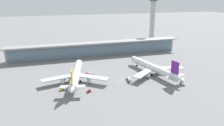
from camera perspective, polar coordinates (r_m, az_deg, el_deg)
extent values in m
plane|color=slate|center=(166.75, 2.12, -4.84)|extent=(1200.00, 1200.00, 0.00)
cylinder|color=white|center=(167.55, -9.62, -2.89)|extent=(18.32, 56.72, 5.99)
cone|color=white|center=(196.57, -8.83, 0.27)|extent=(6.91, 6.55, 5.87)
cone|color=white|center=(139.32, -10.74, -7.07)|extent=(6.71, 7.61, 5.39)
cube|color=black|center=(193.00, -8.92, 0.26)|extent=(4.93, 3.40, 0.72)
cube|color=#B7BABF|center=(164.91, -14.23, -3.94)|extent=(26.64, 12.37, 0.72)
cube|color=#B7BABF|center=(162.27, -5.21, -3.80)|extent=(24.28, 21.30, 0.72)
cylinder|color=silver|center=(164.59, -13.15, -4.67)|extent=(4.18, 4.96, 3.30)
cylinder|color=silver|center=(162.58, -6.29, -4.58)|extent=(4.18, 4.96, 3.30)
cube|color=gold|center=(141.35, -10.68, -3.60)|extent=(2.29, 7.21, 9.29)
cube|color=#B7BABF|center=(142.97, -10.57, -6.27)|extent=(17.12, 8.06, 0.52)
cylinder|color=black|center=(166.86, -10.76, -4.88)|extent=(1.53, 1.68, 1.45)
cylinder|color=black|center=(166.19, -8.48, -4.85)|extent=(1.53, 1.68, 1.45)
cylinder|color=black|center=(190.49, -8.94, -1.88)|extent=(1.53, 1.68, 1.45)
cylinder|color=white|center=(182.99, 10.83, -1.17)|extent=(17.67, 56.79, 5.99)
cone|color=white|center=(206.36, 5.44, 1.24)|extent=(6.86, 6.49, 5.87)
cone|color=white|center=(162.09, 17.67, -4.00)|extent=(6.64, 7.57, 5.39)
cube|color=black|center=(203.36, 5.98, 1.29)|extent=(4.91, 3.36, 0.72)
cube|color=#B7BABF|center=(171.84, 8.58, -2.68)|extent=(24.41, 21.10, 0.72)
cube|color=#B7BABF|center=(187.93, 14.87, -1.29)|extent=(26.65, 12.65, 0.72)
cylinder|color=silver|center=(173.93, 9.48, -3.20)|extent=(4.13, 4.93, 3.30)
cylinder|color=silver|center=(186.14, 14.25, -2.10)|extent=(4.13, 4.93, 3.30)
cube|color=#661E84|center=(163.08, 16.60, -1.13)|extent=(2.21, 7.22, 9.29)
cube|color=#B7BABF|center=(164.64, 16.65, -3.46)|extent=(17.10, 7.88, 0.52)
cylinder|color=black|center=(180.41, 10.55, -3.11)|extent=(1.51, 1.67, 1.45)
cylinder|color=black|center=(184.47, 12.15, -2.74)|extent=(1.51, 1.67, 1.45)
cylinder|color=black|center=(201.54, 6.68, -0.68)|extent=(1.51, 1.67, 1.45)
cube|color=#B21E1E|center=(148.45, -6.22, -7.53)|extent=(3.16, 2.79, 0.90)
cube|color=black|center=(148.30, -6.15, -7.21)|extent=(0.97, 0.97, 0.70)
cylinder|color=black|center=(147.57, -6.30, -7.89)|extent=(0.91, 0.73, 0.90)
cylinder|color=black|center=(148.51, -6.69, -7.73)|extent=(0.91, 0.73, 0.90)
cylinder|color=black|center=(148.78, -5.75, -7.64)|extent=(0.91, 0.73, 0.90)
cylinder|color=black|center=(149.72, -6.14, -7.49)|extent=(0.91, 0.73, 0.90)
cube|color=#B21E1E|center=(179.45, -6.81, -2.87)|extent=(3.12, 3.06, 1.50)
cylinder|color=silver|center=(176.25, -5.64, -2.98)|extent=(5.14, 5.68, 2.10)
cylinder|color=black|center=(178.35, -6.80, -3.26)|extent=(0.78, 0.88, 0.90)
cylinder|color=black|center=(179.90, -6.34, -3.06)|extent=(0.78, 0.88, 0.90)
cylinder|color=black|center=(174.87, -5.39, -3.65)|extent=(0.78, 0.88, 0.90)
cylinder|color=black|center=(176.44, -4.93, -3.44)|extent=(0.78, 0.88, 0.90)
cube|color=gray|center=(169.69, 4.29, -4.03)|extent=(2.65, 2.31, 1.50)
cylinder|color=silver|center=(165.10, 4.67, -4.42)|extent=(2.86, 5.84, 2.10)
cylinder|color=black|center=(168.88, 3.99, -4.41)|extent=(0.40, 0.93, 0.90)
cylinder|color=black|center=(169.35, 4.73, -4.36)|extent=(0.40, 0.93, 0.90)
cylinder|color=black|center=(163.75, 4.43, -5.15)|extent=(0.40, 0.93, 0.90)
cylinder|color=black|center=(164.24, 5.19, -5.10)|extent=(0.40, 0.93, 0.90)
cube|color=silver|center=(166.89, 18.65, -5.35)|extent=(2.84, 2.60, 1.50)
cube|color=black|center=(166.05, 18.71, -5.37)|extent=(1.93, 0.98, 0.70)
cube|color=silver|center=(170.37, 18.44, -4.62)|extent=(4.03, 5.14, 2.50)
cylinder|color=black|center=(168.10, 18.93, -5.49)|extent=(0.63, 0.93, 0.90)
cylinder|color=black|center=(167.70, 18.22, -5.47)|extent=(0.63, 0.93, 0.90)
cylinder|color=black|center=(172.46, 18.66, -4.87)|extent=(0.63, 0.93, 0.90)
cylinder|color=black|center=(172.06, 17.97, -4.85)|extent=(0.63, 0.93, 0.90)
cube|color=yellow|center=(154.51, -13.41, -6.76)|extent=(2.53, 2.82, 1.50)
cylinder|color=silver|center=(155.53, -11.75, -6.19)|extent=(5.94, 3.40, 2.10)
cylinder|color=black|center=(154.10, -12.93, -7.10)|extent=(0.94, 0.49, 0.90)
cylinder|color=black|center=(156.03, -13.19, -6.80)|extent=(0.94, 0.49, 0.90)
cylinder|color=black|center=(155.70, -10.93, -6.70)|extent=(0.94, 0.49, 0.90)
cylinder|color=black|center=(157.61, -11.21, -6.40)|extent=(0.94, 0.49, 0.90)
cube|color=#B2ADA3|center=(236.61, -4.02, 3.76)|extent=(186.82, 8.00, 14.00)
cube|color=slate|center=(232.72, -3.78, 3.35)|extent=(183.08, 0.50, 11.20)
cube|color=gray|center=(232.99, -3.95, 5.46)|extent=(190.55, 12.80, 1.20)
cylinder|color=#B2ADA3|center=(295.30, 10.78, 10.56)|extent=(6.40, 6.40, 57.27)
cone|color=orange|center=(147.90, -9.87, -8.04)|extent=(0.44, 0.44, 0.70)
cube|color=black|center=(148.05, -9.87, -8.15)|extent=(0.62, 0.62, 0.04)
cone|color=orange|center=(148.79, -4.89, -7.66)|extent=(0.44, 0.44, 0.70)
cube|color=black|center=(148.93, -4.88, -7.77)|extent=(0.62, 0.62, 0.04)
cone|color=orange|center=(149.04, -7.09, -7.69)|extent=(0.44, 0.44, 0.70)
cube|color=black|center=(149.18, -7.08, -7.81)|extent=(0.62, 0.62, 0.04)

